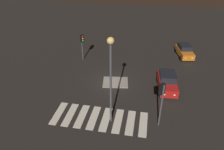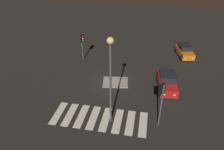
# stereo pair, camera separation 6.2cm
# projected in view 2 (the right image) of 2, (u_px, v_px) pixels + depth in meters

# --- Properties ---
(ground_plane) EXTENTS (80.00, 80.00, 0.00)m
(ground_plane) POSITION_uv_depth(u_px,v_px,m) (112.00, 82.00, 25.07)
(ground_plane) COLOR black
(traffic_island) EXTENTS (3.16, 2.56, 0.18)m
(traffic_island) POSITION_uv_depth(u_px,v_px,m) (115.00, 82.00, 24.91)
(traffic_island) COLOR gray
(traffic_island) RESTS_ON ground
(car_orange) EXTENTS (2.46, 4.20, 1.74)m
(car_orange) POSITION_uv_depth(u_px,v_px,m) (185.00, 51.00, 30.57)
(car_orange) COLOR orange
(car_orange) RESTS_ON ground
(car_red) EXTENTS (2.30, 4.44, 1.88)m
(car_red) POSITION_uv_depth(u_px,v_px,m) (167.00, 82.00, 23.46)
(car_red) COLOR red
(car_red) RESTS_ON ground
(traffic_light_west) EXTENTS (0.54, 0.54, 3.74)m
(traffic_light_west) POSITION_uv_depth(u_px,v_px,m) (82.00, 41.00, 28.51)
(traffic_light_west) COLOR #47474C
(traffic_light_west) RESTS_ON ground
(traffic_light_east) EXTENTS (0.54, 0.53, 4.29)m
(traffic_light_east) POSITION_uv_depth(u_px,v_px,m) (161.00, 95.00, 17.48)
(traffic_light_east) COLOR #47474C
(traffic_light_east) RESTS_ON ground
(street_lamp) EXTENTS (0.56, 0.56, 8.08)m
(street_lamp) POSITION_uv_depth(u_px,v_px,m) (110.00, 69.00, 16.74)
(street_lamp) COLOR #47474C
(street_lamp) RESTS_ON ground
(crosswalk_near) EXTENTS (8.75, 3.20, 0.02)m
(crosswalk_near) POSITION_uv_depth(u_px,v_px,m) (99.00, 118.00, 19.79)
(crosswalk_near) COLOR silver
(crosswalk_near) RESTS_ON ground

